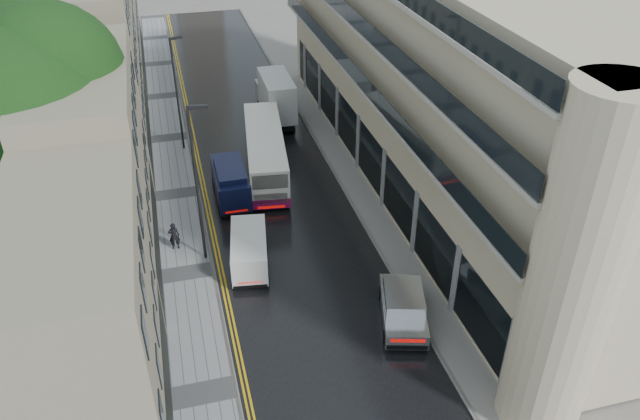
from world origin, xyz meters
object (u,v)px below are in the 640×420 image
tree_near (22,167)px  pedestrian (174,236)px  cream_bus (251,175)px  lamp_post_near (197,188)px  white_lorry (267,106)px  navy_van (219,197)px  tree_far (57,80)px  white_van (233,269)px  silver_hatchback (387,329)px  lamp_post_far (177,96)px

tree_near → pedestrian: bearing=14.2°
tree_near → cream_bus: tree_near is taller
pedestrian → lamp_post_near: bearing=141.9°
cream_bus → white_lorry: bearing=80.4°
navy_van → lamp_post_near: lamp_post_near is taller
tree_far → white_van: 18.28m
navy_van → cream_bus: bearing=39.1°
silver_hatchback → white_van: 8.53m
navy_van → white_lorry: bearing=66.0°
navy_van → lamp_post_near: (-1.35, -4.24, 3.28)m
tree_near → navy_van: size_ratio=2.87×
white_lorry → pedestrian: white_lorry is taller
pedestrian → lamp_post_far: bearing=-94.6°
white_lorry → navy_van: white_lorry is taller
lamp_post_far → navy_van: bearing=-100.8°
lamp_post_near → tree_near: bearing=-168.4°
pedestrian → silver_hatchback: bearing=133.9°
tree_near → white_van: (8.88, -2.27, -5.96)m
tree_far → cream_bus: 13.70m
tree_far → lamp_post_far: bearing=6.1°
white_van → lamp_post_near: size_ratio=0.49×
tree_near → lamp_post_far: (7.55, 13.77, -2.83)m
cream_bus → pedestrian: 6.96m
tree_near → cream_bus: (11.25, 6.31, -5.51)m
cream_bus → navy_van: 2.84m
tree_near → lamp_post_far: 15.96m
white_van → silver_hatchback: bearing=-35.5°
navy_van → lamp_post_far: (-1.49, 9.24, 2.86)m
white_lorry → white_van: (-5.16, -17.89, -0.88)m
cream_bus → lamp_post_near: lamp_post_near is taller
tree_near → lamp_post_near: tree_near is taller
silver_hatchback → lamp_post_near: 11.79m
tree_near → tree_far: size_ratio=1.11×
tree_far → lamp_post_far: 7.59m
lamp_post_near → lamp_post_far: (-0.14, 13.48, -0.42)m
silver_hatchback → navy_van: size_ratio=0.92×
white_lorry → lamp_post_far: (-6.49, -1.85, 2.24)m
lamp_post_far → cream_bus: bearing=-83.6°
navy_van → lamp_post_near: 5.52m
silver_hatchback → pedestrian: pedestrian is taller
lamp_post_near → navy_van: bearing=81.8°
navy_van → pedestrian: bearing=-133.7°
cream_bus → white_lorry: (2.79, 9.31, 0.44)m
white_lorry → lamp_post_far: 7.11m
tree_near → pedestrian: tree_near is taller
tree_far → tree_near: bearing=-91.3°
white_lorry → lamp_post_near: size_ratio=0.80×
tree_far → silver_hatchback: (14.70, -21.20, -5.37)m
silver_hatchback → lamp_post_near: lamp_post_near is taller
silver_hatchback → lamp_post_near: size_ratio=0.51×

